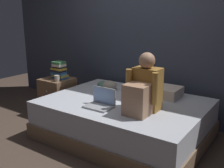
% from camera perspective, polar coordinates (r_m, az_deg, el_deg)
% --- Properties ---
extents(ground_plane, '(8.00, 8.00, 0.00)m').
position_cam_1_polar(ground_plane, '(3.40, -3.08, -12.14)').
color(ground_plane, '#47382D').
extents(wall_back, '(5.60, 0.10, 2.70)m').
position_cam_1_polar(wall_back, '(4.05, 7.32, 12.01)').
color(wall_back, '#383D4C').
rests_on(wall_back, ground_plane).
extents(bed, '(2.00, 1.50, 0.49)m').
position_cam_1_polar(bed, '(3.42, 2.65, -7.51)').
color(bed, '#7A6047').
rests_on(bed, ground_plane).
extents(nightstand, '(0.44, 0.46, 0.58)m').
position_cam_1_polar(nightstand, '(4.26, -11.62, -2.60)').
color(nightstand, brown).
rests_on(nightstand, ground_plane).
extents(person_sitting, '(0.39, 0.44, 0.66)m').
position_cam_1_polar(person_sitting, '(2.91, 6.82, -1.23)').
color(person_sitting, olive).
rests_on(person_sitting, bed).
extents(laptop, '(0.32, 0.23, 0.22)m').
position_cam_1_polar(laptop, '(3.09, -2.44, -3.96)').
color(laptop, '#9EA0A5').
rests_on(laptop, bed).
extents(pillow, '(0.56, 0.36, 0.13)m').
position_cam_1_polar(pillow, '(3.57, 10.16, -1.42)').
color(pillow, beige).
rests_on(pillow, bed).
extents(book_stack, '(0.25, 0.18, 0.27)m').
position_cam_1_polar(book_stack, '(4.15, -11.38, 2.87)').
color(book_stack, '#284C84').
rests_on(book_stack, nightstand).
extents(mug, '(0.08, 0.08, 0.09)m').
position_cam_1_polar(mug, '(4.00, -11.81, 1.21)').
color(mug, '#BCB2A3').
rests_on(mug, nightstand).
extents(clothes_pile, '(0.30, 0.22, 0.13)m').
position_cam_1_polar(clothes_pile, '(3.82, -0.97, -0.23)').
color(clothes_pile, '#4C6B56').
rests_on(clothes_pile, bed).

